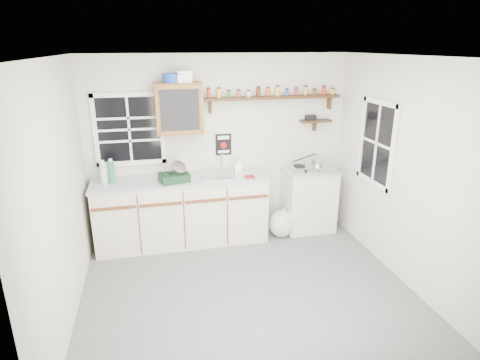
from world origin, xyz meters
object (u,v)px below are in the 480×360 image
spice_shelf (273,96)px  hotplate (308,168)px  right_cabinet (308,199)px  dish_rack (175,175)px  main_cabinet (182,211)px  upper_cabinet (179,108)px

spice_shelf → hotplate: size_ratio=3.35×
right_cabinet → hotplate: size_ratio=1.59×
dish_rack → hotplate: bearing=-9.9°
right_cabinet → dish_rack: dish_rack is taller
main_cabinet → right_cabinet: (1.83, 0.03, -0.01)m
spice_shelf → hotplate: spice_shelf is taller
upper_cabinet → hotplate: upper_cabinet is taller
spice_shelf → dish_rack: size_ratio=4.63×
dish_rack → hotplate: dish_rack is taller
spice_shelf → hotplate: 1.12m
dish_rack → hotplate: size_ratio=0.72×
main_cabinet → right_cabinet: bearing=0.8°
main_cabinet → upper_cabinet: bearing=76.3°
spice_shelf → right_cabinet: bearing=-19.8°
right_cabinet → upper_cabinet: size_ratio=1.40×
main_cabinet → hotplate: (1.80, 0.01, 0.48)m
dish_rack → hotplate: (1.88, 0.10, -0.06)m
upper_cabinet → dish_rack: size_ratio=1.57×
spice_shelf → dish_rack: bearing=-167.4°
upper_cabinet → spice_shelf: bearing=3.1°
upper_cabinet → dish_rack: bearing=-114.4°
main_cabinet → spice_shelf: 1.98m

